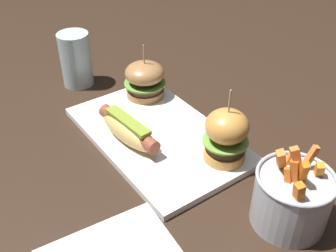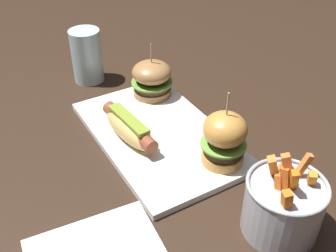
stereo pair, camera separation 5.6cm
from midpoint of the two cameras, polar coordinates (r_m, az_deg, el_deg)
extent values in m
plane|color=black|center=(0.85, 0.57, -1.67)|extent=(3.00, 3.00, 0.00)
cube|color=white|center=(0.84, 0.57, -1.30)|extent=(0.39, 0.24, 0.01)
ellipsoid|color=tan|center=(0.81, -3.57, -0.38)|extent=(0.17, 0.07, 0.04)
cylinder|color=brown|center=(0.81, -3.58, -0.06)|extent=(0.17, 0.04, 0.03)
cube|color=olive|center=(0.80, -3.63, 0.94)|extent=(0.12, 0.04, 0.01)
cylinder|color=#9E6D40|center=(0.96, -0.58, 4.93)|extent=(0.09, 0.09, 0.02)
cylinder|color=#573023|center=(0.95, -0.58, 5.73)|extent=(0.08, 0.08, 0.01)
cylinder|color=#609338|center=(0.95, -0.59, 6.21)|extent=(0.10, 0.10, 0.00)
ellipsoid|color=#9E6D40|center=(0.93, -0.60, 7.62)|extent=(0.09, 0.09, 0.05)
cylinder|color=tan|center=(0.92, -0.61, 9.78)|extent=(0.00, 0.00, 0.06)
cylinder|color=#CD8B3E|center=(0.77, 9.77, -4.34)|extent=(0.08, 0.08, 0.02)
cylinder|color=#3C2613|center=(0.76, 9.91, -3.21)|extent=(0.07, 0.07, 0.02)
cylinder|color=#6B9E3D|center=(0.75, 10.00, -2.54)|extent=(0.09, 0.09, 0.00)
ellipsoid|color=#CD8B3E|center=(0.73, 10.26, -0.51)|extent=(0.08, 0.08, 0.06)
cylinder|color=tan|center=(0.71, 10.66, 2.50)|extent=(0.00, 0.00, 0.06)
cylinder|color=#A8AAB2|center=(0.67, 18.28, -11.04)|extent=(0.12, 0.12, 0.09)
torus|color=#A8AAB2|center=(0.64, 19.11, -8.00)|extent=(0.12, 0.12, 0.01)
cube|color=orange|center=(0.66, 17.80, -6.52)|extent=(0.01, 0.04, 0.06)
cube|color=orange|center=(0.61, 19.01, -10.90)|extent=(0.02, 0.03, 0.07)
cube|color=orange|center=(0.65, 17.20, -6.16)|extent=(0.03, 0.05, 0.08)
cube|color=orange|center=(0.66, 20.20, -6.53)|extent=(0.02, 0.04, 0.08)
cube|color=#D26120|center=(0.64, 17.87, -9.10)|extent=(0.03, 0.02, 0.06)
cube|color=orange|center=(0.63, 19.40, -7.45)|extent=(0.04, 0.03, 0.09)
cube|color=#D0601E|center=(0.64, 18.76, -8.40)|extent=(0.03, 0.02, 0.07)
cube|color=orange|center=(0.66, 21.86, -7.82)|extent=(0.03, 0.03, 0.06)
cube|color=orange|center=(0.63, 19.75, -7.82)|extent=(0.04, 0.04, 0.09)
cylinder|color=silver|center=(1.04, -9.91, 9.72)|extent=(0.08, 0.08, 0.13)
camera|label=1|loc=(0.03, -87.96, 1.48)|focal=43.00mm
camera|label=2|loc=(0.03, 92.04, -1.48)|focal=43.00mm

